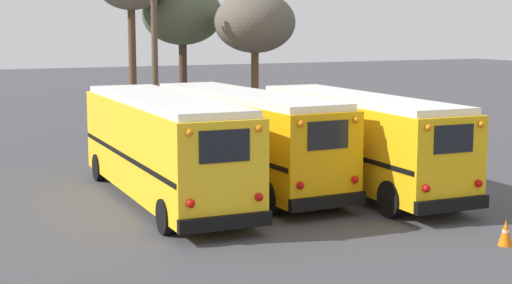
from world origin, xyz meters
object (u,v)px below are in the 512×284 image
(school_bus_2, at_px, (356,138))
(bare_tree_0, at_px, (182,16))
(bare_tree_2, at_px, (255,23))
(school_bus_1, at_px, (244,136))
(utility_pole, at_px, (155,56))
(school_bus_0, at_px, (163,144))
(traffic_cone, at_px, (506,233))

(school_bus_2, relative_size, bare_tree_0, 1.40)
(bare_tree_2, bearing_deg, school_bus_1, -117.81)
(school_bus_1, relative_size, utility_pole, 1.36)
(bare_tree_0, relative_size, bare_tree_2, 1.07)
(school_bus_0, height_order, bare_tree_0, bare_tree_0)
(utility_pole, bearing_deg, school_bus_1, -90.89)
(bare_tree_2, bearing_deg, traffic_cone, -96.68)
(school_bus_0, xyz_separation_m, traffic_cone, (5.88, -8.53, -1.42))
(school_bus_2, xyz_separation_m, bare_tree_2, (1.80, 11.36, 3.78))
(school_bus_1, distance_m, bare_tree_2, 11.21)
(utility_pole, height_order, bare_tree_2, utility_pole)
(utility_pole, bearing_deg, bare_tree_0, 53.73)
(bare_tree_2, distance_m, traffic_cone, 19.49)
(utility_pole, xyz_separation_m, traffic_cone, (2.60, -18.89, -3.75))
(school_bus_0, xyz_separation_m, school_bus_2, (6.27, -1.23, -0.04))
(school_bus_1, xyz_separation_m, bare_tree_0, (2.84, 13.24, 4.14))
(traffic_cone, bearing_deg, bare_tree_2, 83.32)
(utility_pole, bearing_deg, school_bus_0, -107.59)
(traffic_cone, bearing_deg, school_bus_1, 106.42)
(school_bus_1, xyz_separation_m, school_bus_2, (3.13, -2.01, -0.02))
(traffic_cone, bearing_deg, school_bus_2, 86.96)
(school_bus_2, distance_m, bare_tree_2, 12.10)
(school_bus_0, height_order, school_bus_2, school_bus_0)
(school_bus_2, relative_size, utility_pole, 1.32)
(school_bus_0, relative_size, bare_tree_2, 1.54)
(school_bus_2, xyz_separation_m, bare_tree_0, (-0.29, 15.25, 4.16))
(school_bus_0, distance_m, bare_tree_2, 13.48)
(bare_tree_2, relative_size, traffic_cone, 10.57)
(bare_tree_0, bearing_deg, bare_tree_2, -61.78)
(utility_pole, xyz_separation_m, bare_tree_0, (2.69, 3.67, 1.79))
(traffic_cone, bearing_deg, bare_tree_0, 89.76)
(school_bus_1, relative_size, school_bus_2, 1.02)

